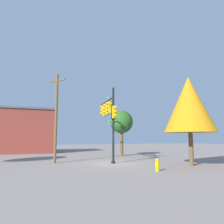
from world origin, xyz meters
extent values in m
plane|color=gray|center=(0.00, 0.00, 0.00)|extent=(120.00, 120.00, 0.00)
cylinder|color=black|center=(0.00, 0.00, 3.39)|extent=(0.20, 0.20, 6.78)
cylinder|color=black|center=(0.00, 0.00, 0.10)|extent=(0.36, 0.36, 0.20)
cylinder|color=black|center=(2.32, -0.18, 5.90)|extent=(4.65, 0.49, 0.14)
cylinder|color=black|center=(1.04, -0.08, 5.40)|extent=(2.13, 0.24, 1.07)
cube|color=yellow|center=(1.33, -0.10, 5.15)|extent=(0.34, 0.37, 1.10)
cube|color=black|center=(1.32, -0.30, 5.15)|extent=(0.44, 0.06, 1.22)
sphere|color=#FF2018|center=(1.34, 0.10, 5.49)|extent=(0.22, 0.22, 0.22)
cylinder|color=yellow|center=(1.34, 0.16, 5.54)|extent=(0.24, 0.15, 0.23)
sphere|color=#855607|center=(1.34, 0.10, 5.15)|extent=(0.22, 0.22, 0.22)
cylinder|color=yellow|center=(1.34, 0.16, 5.20)|extent=(0.24, 0.15, 0.23)
sphere|color=#0B621E|center=(1.34, 0.10, 4.81)|extent=(0.22, 0.22, 0.22)
cylinder|color=yellow|center=(1.34, 0.16, 4.86)|extent=(0.24, 0.15, 0.23)
cube|color=yellow|center=(2.65, -0.20, 5.15)|extent=(0.34, 0.38, 1.10)
cube|color=black|center=(2.64, -0.40, 5.15)|extent=(0.44, 0.07, 1.22)
sphere|color=#FF2018|center=(2.66, 0.00, 5.49)|extent=(0.22, 0.22, 0.22)
cylinder|color=yellow|center=(2.67, 0.06, 5.54)|extent=(0.24, 0.15, 0.23)
sphere|color=#855607|center=(2.66, 0.00, 5.15)|extent=(0.22, 0.22, 0.22)
cylinder|color=yellow|center=(2.67, 0.06, 5.20)|extent=(0.24, 0.15, 0.23)
sphere|color=#0B621E|center=(2.66, 0.00, 4.81)|extent=(0.22, 0.22, 0.22)
cylinder|color=yellow|center=(2.67, 0.06, 4.86)|extent=(0.24, 0.15, 0.23)
cube|color=yellow|center=(3.98, -0.30, 5.15)|extent=(0.35, 0.39, 1.10)
cube|color=black|center=(3.96, -0.50, 5.15)|extent=(0.44, 0.08, 1.22)
sphere|color=#FF2018|center=(4.00, -0.10, 5.49)|extent=(0.22, 0.22, 0.22)
cylinder|color=yellow|center=(4.00, -0.04, 5.54)|extent=(0.24, 0.16, 0.23)
sphere|color=#855607|center=(4.00, -0.10, 5.15)|extent=(0.22, 0.22, 0.22)
cylinder|color=yellow|center=(4.00, -0.04, 5.20)|extent=(0.24, 0.16, 0.23)
sphere|color=#0B621E|center=(4.00, -0.10, 4.81)|extent=(0.22, 0.22, 0.22)
cylinder|color=yellow|center=(4.00, -0.04, 4.86)|extent=(0.24, 0.16, 0.23)
cube|color=#E9B60C|center=(-0.35, 0.03, 4.50)|extent=(0.38, 0.35, 1.10)
cube|color=black|center=(-0.15, 0.01, 4.50)|extent=(0.07, 0.44, 1.22)
sphere|color=#FF2018|center=(-0.55, 0.04, 4.84)|extent=(0.22, 0.22, 0.22)
cylinder|color=#E9B60C|center=(-0.61, 0.05, 4.89)|extent=(0.16, 0.24, 0.23)
sphere|color=#855607|center=(-0.55, 0.04, 4.50)|extent=(0.22, 0.22, 0.22)
cylinder|color=#E9B60C|center=(-0.61, 0.05, 4.55)|extent=(0.16, 0.24, 0.23)
sphere|color=#0B621E|center=(-0.55, 0.04, 4.16)|extent=(0.22, 0.22, 0.22)
cylinder|color=#E9B60C|center=(-0.61, 0.05, 4.21)|extent=(0.16, 0.24, 0.23)
cube|color=white|center=(2.55, -0.19, 6.20)|extent=(0.94, 0.09, 0.26)
cube|color=#097932|center=(2.55, -0.19, 6.20)|extent=(0.90, 0.10, 0.22)
cube|color=white|center=(0.00, 0.00, 3.60)|extent=(0.09, 0.94, 0.26)
cube|color=#1F7D38|center=(0.00, 0.00, 3.60)|extent=(0.10, 0.90, 0.22)
cylinder|color=brown|center=(1.98, 4.82, 4.06)|extent=(0.24, 0.24, 8.12)
cube|color=brown|center=(1.98, 4.82, 7.52)|extent=(1.39, 1.32, 0.12)
cylinder|color=yellow|center=(-5.15, -1.29, 0.33)|extent=(0.24, 0.24, 0.65)
sphere|color=#E3BA00|center=(-5.15, -1.29, 0.72)|extent=(0.22, 0.22, 0.22)
cylinder|color=yellow|center=(-5.00, -1.29, 0.36)|extent=(0.12, 0.10, 0.10)
cylinder|color=brown|center=(7.14, -3.72, 1.51)|extent=(0.40, 0.40, 3.03)
sphere|color=#28571F|center=(7.14, -3.72, 4.25)|extent=(2.87, 2.87, 2.87)
cylinder|color=brown|center=(-3.60, -5.42, 1.34)|extent=(0.35, 0.35, 2.68)
cone|color=#C67D11|center=(-3.60, -5.42, 5.02)|extent=(4.20, 4.20, 4.67)
cube|color=brown|center=(17.67, 7.48, 3.18)|extent=(6.33, 7.41, 6.36)
cube|color=#44585B|center=(17.67, 7.48, 6.51)|extent=(6.63, 7.71, 0.30)
cube|color=#A5B7C6|center=(17.49, 11.20, 4.54)|extent=(0.90, 0.04, 1.20)
cube|color=#A5B7C6|center=(16.97, 11.20, 2.16)|extent=(0.90, 0.04, 1.20)
cube|color=#A5B7C6|center=(19.73, 11.20, 2.46)|extent=(0.90, 0.04, 1.20)
camera|label=1|loc=(-18.21, 6.62, 2.20)|focal=34.77mm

